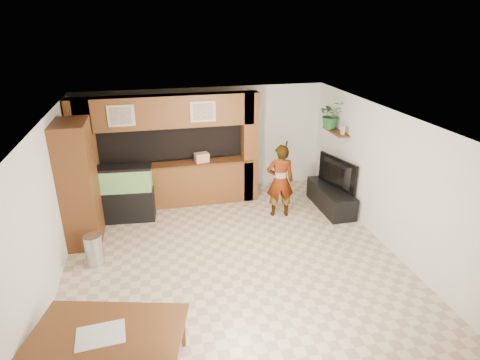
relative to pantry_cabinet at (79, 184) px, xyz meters
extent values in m
plane|color=#C4B388|center=(2.70, -1.26, -1.21)|extent=(6.50, 6.50, 0.00)
plane|color=white|center=(2.70, -1.26, 1.39)|extent=(6.50, 6.50, 0.00)
plane|color=silver|center=(2.70, 1.99, 0.09)|extent=(6.00, 0.00, 6.00)
plane|color=silver|center=(-0.30, -1.26, 0.09)|extent=(0.00, 6.50, 6.50)
plane|color=silver|center=(5.70, -1.26, 0.09)|extent=(0.00, 6.50, 6.50)
cube|color=brown|center=(1.80, 1.19, -0.71)|extent=(3.80, 0.35, 1.00)
cube|color=#5D3216|center=(1.80, 1.19, -0.19)|extent=(3.80, 0.43, 0.04)
cube|color=brown|center=(1.80, 1.19, 1.04)|extent=(3.80, 0.35, 0.70)
cube|color=brown|center=(0.00, 1.19, 0.09)|extent=(0.50, 0.35, 2.60)
cube|color=brown|center=(3.65, 1.19, 0.09)|extent=(0.35, 0.35, 2.60)
cube|color=black|center=(1.80, 1.74, 0.24)|extent=(4.20, 0.45, 0.85)
cube|color=tan|center=(0.85, 1.00, 1.04)|extent=(0.55, 0.03, 0.45)
cube|color=tan|center=(0.85, 0.98, 1.04)|extent=(0.43, 0.01, 0.35)
cube|color=tan|center=(2.55, 1.00, 1.04)|extent=(0.55, 0.03, 0.45)
cube|color=tan|center=(2.55, 0.98, 1.04)|extent=(0.43, 0.01, 0.35)
cylinder|color=black|center=(-0.27, -0.26, 0.69)|extent=(0.04, 0.25, 0.25)
cylinder|color=white|center=(-0.24, -0.26, 0.69)|extent=(0.01, 0.21, 0.21)
cube|color=#5D3216|center=(5.55, 0.69, 0.49)|extent=(0.25, 0.90, 0.04)
cube|color=#5D3216|center=(0.00, 0.00, 0.00)|extent=(0.60, 0.99, 2.41)
cylinder|color=#B2B2B7|center=(0.25, -0.92, -0.92)|extent=(0.31, 0.31, 0.57)
cube|color=black|center=(0.81, 0.69, -0.85)|extent=(1.13, 0.42, 0.70)
cube|color=#388D4E|center=(0.81, 0.69, -0.26)|extent=(1.08, 0.39, 0.49)
cube|color=black|center=(0.81, 0.69, 0.01)|extent=(1.13, 0.42, 0.06)
cube|color=black|center=(5.35, 0.23, -0.95)|extent=(0.57, 1.54, 0.51)
imported|color=black|center=(5.35, 0.23, -0.35)|extent=(0.47, 1.21, 0.69)
cube|color=tan|center=(5.55, 0.37, 0.61)|extent=(0.04, 0.15, 0.20)
imported|color=#245A2C|center=(5.52, 0.93, 0.84)|extent=(0.63, 0.55, 0.65)
imported|color=#8B704C|center=(4.08, 0.17, -0.38)|extent=(0.66, 0.50, 1.65)
cylinder|color=black|center=(4.13, 0.01, 0.49)|extent=(0.04, 0.11, 0.17)
imported|color=#5D3216|center=(0.70, -3.46, -0.88)|extent=(2.04, 1.46, 0.65)
cube|color=silver|center=(0.63, -3.51, -0.56)|extent=(0.59, 0.45, 0.01)
cube|color=tan|center=(2.51, 1.19, -0.06)|extent=(0.35, 0.27, 0.21)
camera|label=1|loc=(1.42, -7.48, 2.98)|focal=30.00mm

